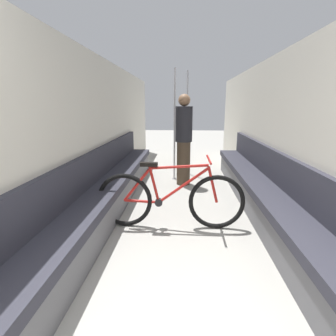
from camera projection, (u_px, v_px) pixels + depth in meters
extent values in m
cube|color=beige|center=(93.00, 133.00, 3.62)|extent=(0.10, 9.40, 2.13)
cube|color=beige|center=(282.00, 134.00, 3.48)|extent=(0.10, 9.40, 2.13)
cube|color=#5B5B60|center=(111.00, 199.00, 3.63)|extent=(0.36, 5.01, 0.35)
cube|color=#2D2D38|center=(110.00, 183.00, 3.58)|extent=(0.43, 5.01, 0.10)
cube|color=#2D2D38|center=(96.00, 165.00, 3.53)|extent=(0.07, 5.01, 0.41)
cube|color=#5B5B60|center=(260.00, 202.00, 3.51)|extent=(0.36, 5.01, 0.35)
cube|color=#2D2D38|center=(262.00, 186.00, 3.46)|extent=(0.43, 5.01, 0.10)
cube|color=#2D2D38|center=(277.00, 167.00, 3.39)|extent=(0.07, 5.01, 0.41)
torus|color=black|center=(125.00, 200.00, 3.13)|extent=(0.66, 0.05, 0.66)
torus|color=black|center=(217.00, 202.00, 3.07)|extent=(0.66, 0.05, 0.66)
cylinder|color=#B21E19|center=(142.00, 201.00, 3.12)|extent=(0.41, 0.03, 0.05)
cylinder|color=#B21E19|center=(137.00, 185.00, 3.08)|extent=(0.33, 0.03, 0.40)
cylinder|color=#B21E19|center=(154.00, 184.00, 3.06)|extent=(0.14, 0.03, 0.47)
cylinder|color=#B21E19|center=(183.00, 186.00, 3.05)|extent=(0.59, 0.03, 0.45)
cylinder|color=#B21E19|center=(179.00, 167.00, 3.00)|extent=(0.69, 0.03, 0.08)
cylinder|color=#B21E19|center=(213.00, 185.00, 3.02)|extent=(0.14, 0.03, 0.44)
cylinder|color=black|center=(159.00, 202.00, 3.11)|extent=(0.09, 0.06, 0.09)
cube|color=black|center=(149.00, 164.00, 3.01)|extent=(0.20, 0.07, 0.04)
cylinder|color=#B21E19|center=(209.00, 159.00, 2.96)|extent=(0.02, 0.46, 0.02)
cylinder|color=gray|center=(186.00, 173.00, 5.66)|extent=(0.08, 0.08, 0.01)
cylinder|color=silver|center=(187.00, 124.00, 5.42)|extent=(0.04, 0.04, 2.11)
cylinder|color=gray|center=(174.00, 178.00, 5.25)|extent=(0.08, 0.08, 0.01)
cylinder|color=silver|center=(175.00, 126.00, 5.00)|extent=(0.04, 0.04, 2.11)
cylinder|color=#473828|center=(183.00, 163.00, 4.82)|extent=(0.25, 0.25, 0.80)
cylinder|color=#232328|center=(184.00, 124.00, 4.65)|extent=(0.30, 0.30, 0.62)
sphere|color=#936B4C|center=(184.00, 100.00, 4.56)|extent=(0.21, 0.21, 0.21)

